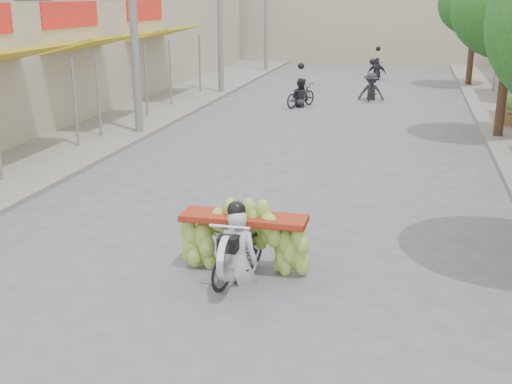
% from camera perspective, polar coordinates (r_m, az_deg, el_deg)
% --- Properties ---
extents(ground, '(120.00, 120.00, 0.00)m').
position_cam_1_polar(ground, '(8.00, -8.77, -14.70)').
color(ground, '#58585E').
rests_on(ground, ground).
extents(sidewalk_left, '(4.00, 60.00, 0.12)m').
position_cam_1_polar(sidewalk_left, '(23.73, -10.99, 6.76)').
color(sidewalk_left, gray).
rests_on(sidewalk_left, ground).
extents(far_building, '(20.00, 6.00, 7.00)m').
position_cam_1_polar(far_building, '(44.34, 10.37, 15.94)').
color(far_building, tan).
rests_on(far_building, ground).
extents(utility_pole_mid, '(0.60, 0.24, 8.00)m').
position_cam_1_polar(utility_pole_mid, '(19.97, -10.93, 16.34)').
color(utility_pole_mid, slate).
rests_on(utility_pole_mid, ground).
extents(street_tree_mid, '(3.40, 3.40, 5.25)m').
position_cam_1_polar(street_tree_mid, '(20.43, 21.79, 14.80)').
color(street_tree_mid, '#3A2719').
rests_on(street_tree_mid, ground).
extents(street_tree_far, '(3.40, 3.40, 5.25)m').
position_cam_1_polar(street_tree_far, '(32.37, 18.95, 15.50)').
color(street_tree_far, '#3A2719').
rests_on(street_tree_far, ground).
extents(banana_motorbike, '(2.20, 1.81, 2.18)m').
position_cam_1_polar(banana_motorbike, '(9.80, -1.41, -3.62)').
color(banana_motorbike, black).
rests_on(banana_motorbike, ground).
extents(bg_motorbike_a, '(1.26, 1.73, 1.95)m').
position_cam_1_polar(bg_motorbike_a, '(25.29, 3.99, 9.22)').
color(bg_motorbike_a, black).
rests_on(bg_motorbike_a, ground).
extents(bg_motorbike_b, '(1.08, 1.90, 1.95)m').
position_cam_1_polar(bg_motorbike_b, '(27.28, 10.25, 9.75)').
color(bg_motorbike_b, black).
rests_on(bg_motorbike_b, ground).
extents(bg_motorbike_c, '(0.97, 1.53, 1.95)m').
position_cam_1_polar(bg_motorbike_c, '(34.11, 10.73, 11.12)').
color(bg_motorbike_c, black).
rests_on(bg_motorbike_c, ground).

